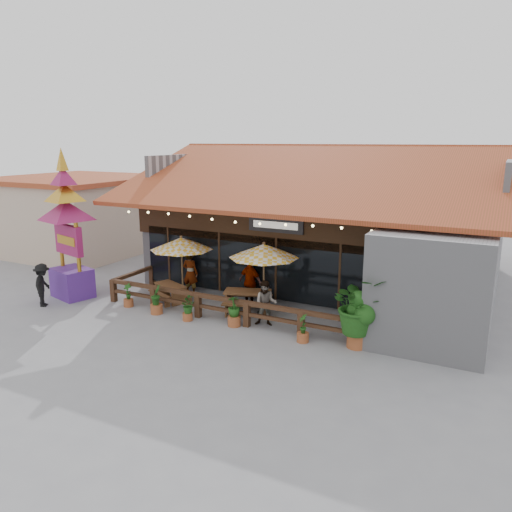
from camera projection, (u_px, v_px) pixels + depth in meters
The scene contains 19 objects.
ground at pixel (266, 324), 17.40m from camera, with size 100.00×100.00×0.00m, color gray.
restaurant_building at pixel (336, 232), 22.51m from camera, with size 15.50×14.73×6.09m.
patio_railing at pixel (207, 300), 18.03m from camera, with size 10.00×2.60×0.92m.
neighbor_building at pixel (79, 213), 28.78m from camera, with size 8.40×8.40×4.22m.
umbrella_left at pixel (181, 244), 19.52m from camera, with size 3.05×3.05×2.63m.
umbrella_right at pixel (264, 251), 17.89m from camera, with size 3.38×3.38×2.72m.
picnic_table_left at pixel (170, 290), 19.78m from camera, with size 1.80×1.70×0.69m.
picnic_table_right at pixel (248, 298), 18.50m from camera, with size 2.10×1.96×0.82m.
thai_sign_tower at pixel (66, 214), 19.67m from camera, with size 2.92×2.92×6.44m.
tropical_plant at pixel (359, 307), 15.16m from camera, with size 2.20×2.14×2.31m.
diner_a at pixel (190, 273), 20.49m from camera, with size 0.67×0.44×1.85m, color #321E10.
diner_b at pixel (266, 303), 17.11m from camera, with size 0.77×0.60×1.59m, color #321E10.
diner_c at pixel (251, 282), 19.18m from camera, with size 1.11×0.46×1.89m, color #321E10.
pedestrian at pixel (43, 285), 19.12m from camera, with size 1.08×0.62×1.68m, color black.
planter_a at pixel (128, 297), 19.16m from camera, with size 0.37×0.37×0.91m.
planter_b at pixel (156, 301), 18.34m from camera, with size 0.45×0.46×1.10m.
planter_c at pixel (187, 307), 17.64m from camera, with size 0.67×0.64×0.87m.
planter_d at pixel (234, 312), 17.11m from camera, with size 0.57×0.57×1.09m.
planter_e at pixel (303, 330), 15.78m from camera, with size 0.38×0.40×0.94m.
Camera 1 is at (7.17, -14.75, 6.28)m, focal length 35.00 mm.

